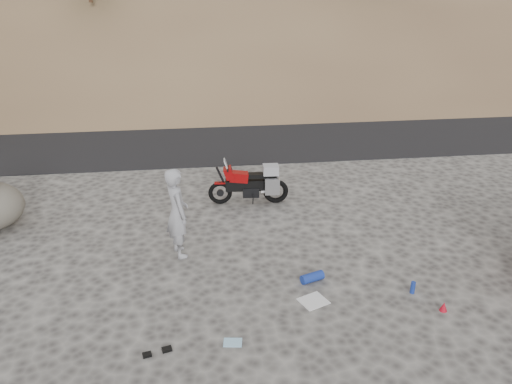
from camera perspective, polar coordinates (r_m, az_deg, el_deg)
ground at (r=9.97m, az=-5.89°, el=-8.50°), size 140.00×140.00×0.00m
road at (r=18.23m, az=-6.82°, el=6.69°), size 120.00×7.00×0.05m
motorcycle at (r=12.33m, az=-0.45°, el=0.91°), size 2.00×0.64×1.19m
man at (r=10.47m, az=-8.67°, el=-6.95°), size 0.64×0.79×1.87m
gear_white_cloth at (r=9.03m, az=6.57°, el=-12.27°), size 0.58×0.55×0.02m
gear_blue_mat at (r=9.50m, az=6.44°, el=-9.66°), size 0.48×0.32×0.18m
gear_bottle at (r=9.55m, az=17.48°, el=-10.37°), size 0.10×0.10×0.23m
gear_funnel at (r=9.29m, az=20.66°, el=-12.15°), size 0.15×0.15×0.17m
gear_glove_a at (r=8.11m, az=-10.15°, el=-17.28°), size 0.17×0.14×0.04m
gear_glove_b at (r=8.07m, az=-12.35°, el=-17.71°), size 0.15×0.13×0.04m
gear_blue_cloth at (r=8.14m, az=-2.68°, el=-16.80°), size 0.32×0.25×0.01m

